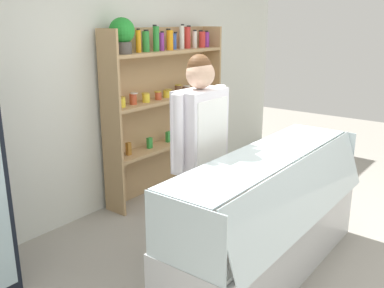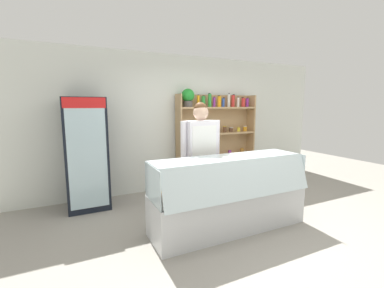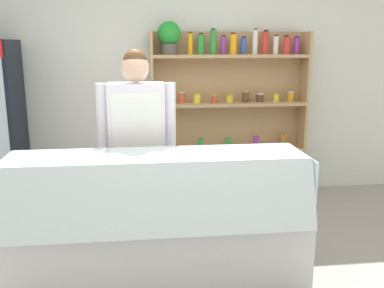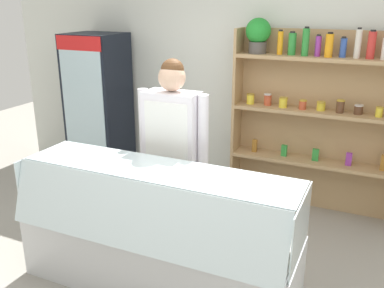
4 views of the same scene
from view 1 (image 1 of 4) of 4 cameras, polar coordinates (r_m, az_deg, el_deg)
ground_plane at (r=3.93m, az=12.39°, el=-14.89°), size 12.00×12.00×0.00m
back_wall at (r=4.71m, az=-10.85°, el=7.92°), size 6.80×0.10×2.70m
shelving_unit at (r=5.01m, az=-4.18°, el=6.42°), size 1.79×0.29×2.03m
deli_display_case at (r=3.60m, az=10.01°, el=-12.10°), size 2.19×0.71×1.01m
shop_clerk at (r=3.49m, az=1.13°, el=0.34°), size 0.66×0.25×1.75m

